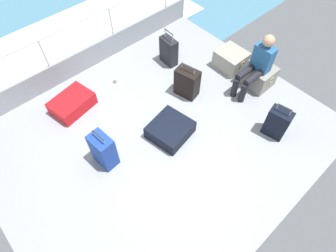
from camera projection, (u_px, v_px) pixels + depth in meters
name	position (u px, v px, depth m)	size (l,w,h in m)	color
ground_plane	(160.00, 135.00, 4.74)	(4.40, 5.20, 0.06)	gray
gunwale_port	(86.00, 59.00, 5.47)	(0.06, 5.20, 0.45)	gray
railing_port	(78.00, 34.00, 5.02)	(0.04, 4.20, 1.02)	silver
sea_wake	(58.00, 47.00, 6.55)	(12.00, 12.00, 0.01)	teal
cargo_crate_0	(231.00, 60.00, 5.53)	(0.57, 0.49, 0.35)	gray
cargo_crate_1	(258.00, 75.00, 5.24)	(0.57, 0.47, 0.40)	gray
passenger_seated	(257.00, 64.00, 4.86)	(0.34, 0.66, 1.10)	#26598C
suitcase_0	(72.00, 103.00, 4.94)	(0.62, 0.79, 0.25)	red
suitcase_1	(103.00, 150.00, 4.18)	(0.38, 0.27, 0.71)	navy
suitcase_2	(170.00, 130.00, 4.62)	(0.70, 0.73, 0.24)	black
suitcase_3	(277.00, 123.00, 4.51)	(0.38, 0.28, 0.67)	black
suitcase_4	(169.00, 51.00, 5.53)	(0.38, 0.21, 0.72)	black
suitcase_5	(187.00, 83.00, 5.03)	(0.46, 0.34, 0.66)	black
paper_cup	(116.00, 80.00, 5.38)	(0.08, 0.08, 0.10)	white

